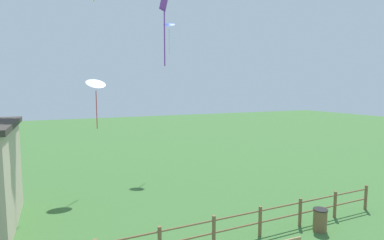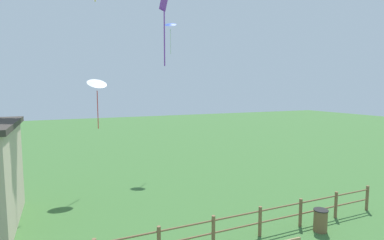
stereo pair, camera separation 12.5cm
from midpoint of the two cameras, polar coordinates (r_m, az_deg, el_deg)
wooden_fence at (r=12.12m, az=4.41°, el=-20.07°), size 17.41×0.14×1.25m
trash_bin at (r=14.44m, az=23.51°, el=-17.12°), size 0.60×0.60×0.95m
kite_purple_streamer at (r=12.51m, az=-5.01°, el=18.93°), size 0.50×0.50×2.86m
kite_blue_delta at (r=23.89m, az=-3.98°, el=17.52°), size 1.22×1.20×2.45m
kite_white_delta at (r=18.61m, az=-17.48°, el=6.52°), size 1.32×1.25×3.03m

